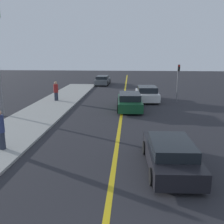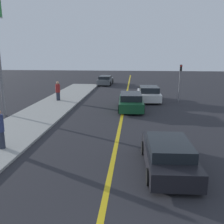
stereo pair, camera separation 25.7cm
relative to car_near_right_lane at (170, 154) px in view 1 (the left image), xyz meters
name	(u,v)px [view 1 (the left image)]	position (x,y,z in m)	size (l,w,h in m)	color
road_center_line	(123,107)	(-2.19, 11.13, -0.58)	(0.20, 60.00, 0.01)	gold
sidewalk_left	(45,110)	(-8.13, 9.17, -0.53)	(3.63, 32.09, 0.12)	#9E9E99
car_near_right_lane	(170,154)	(0.00, 0.00, 0.00)	(1.98, 4.32, 1.20)	black
car_ahead_center	(130,101)	(-1.61, 10.36, 0.05)	(2.09, 4.81, 1.32)	#144728
car_far_distant	(147,94)	(0.00, 14.06, 0.08)	(2.14, 4.33, 1.37)	silver
car_parked_left_lot	(103,80)	(-5.45, 25.80, 0.02)	(1.96, 4.73, 1.24)	#4C5156
pedestrian_far_standing	(1,130)	(-7.38, 1.18, 0.45)	(0.33, 0.33, 1.81)	#282D3D
pedestrian_by_sign	(56,91)	(-8.35, 13.02, 0.40)	(0.42, 0.42, 1.75)	#282D3D
traffic_light	(178,79)	(2.70, 13.68, 1.53)	(0.18, 0.40, 3.38)	slate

